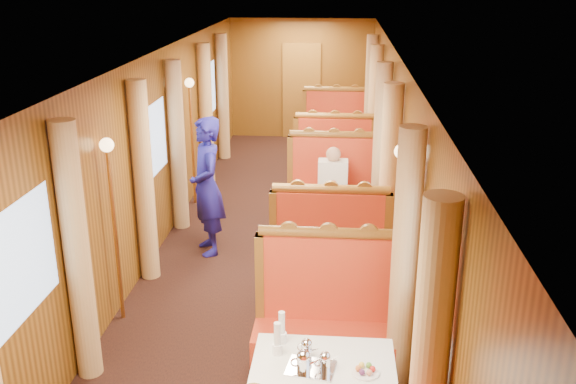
# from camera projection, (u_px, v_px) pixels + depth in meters

# --- Properties ---
(floor) EXTENTS (3.00, 12.00, 0.01)m
(floor) POSITION_uv_depth(u_px,v_px,m) (273.00, 252.00, 8.30)
(floor) COLOR black
(floor) RESTS_ON ground
(ceiling) EXTENTS (3.00, 12.00, 0.01)m
(ceiling) POSITION_uv_depth(u_px,v_px,m) (271.00, 57.00, 7.47)
(ceiling) COLOR silver
(ceiling) RESTS_ON wall_left
(wall_far) EXTENTS (3.00, 0.01, 2.50)m
(wall_far) POSITION_uv_depth(u_px,v_px,m) (302.00, 79.00, 13.52)
(wall_far) COLOR brown
(wall_far) RESTS_ON floor
(wall_left) EXTENTS (0.01, 12.00, 2.50)m
(wall_left) POSITION_uv_depth(u_px,v_px,m) (152.00, 157.00, 8.00)
(wall_left) COLOR brown
(wall_left) RESTS_ON floor
(wall_right) EXTENTS (0.01, 12.00, 2.50)m
(wall_right) POSITION_uv_depth(u_px,v_px,m) (395.00, 163.00, 7.77)
(wall_right) COLOR brown
(wall_right) RESTS_ON floor
(doorway_far) EXTENTS (0.80, 0.04, 2.00)m
(doorway_far) POSITION_uv_depth(u_px,v_px,m) (301.00, 91.00, 13.58)
(doorway_far) COLOR #8F5D21
(doorway_far) RESTS_ON floor
(banquette_near_aft) EXTENTS (1.30, 0.55, 1.34)m
(banquette_near_aft) POSITION_uv_depth(u_px,v_px,m) (326.00, 328.00, 5.76)
(banquette_near_aft) COLOR red
(banquette_near_aft) RESTS_ON floor
(table_mid) EXTENTS (1.05, 0.72, 0.75)m
(table_mid) POSITION_uv_depth(u_px,v_px,m) (331.00, 227.00, 8.12)
(table_mid) COLOR white
(table_mid) RESTS_ON floor
(banquette_mid_fwd) EXTENTS (1.30, 0.55, 1.34)m
(banquette_mid_fwd) POSITION_uv_depth(u_px,v_px,m) (330.00, 258.00, 7.15)
(banquette_mid_fwd) COLOR red
(banquette_mid_fwd) RESTS_ON floor
(banquette_mid_aft) EXTENTS (1.30, 0.55, 1.34)m
(banquette_mid_aft) POSITION_uv_depth(u_px,v_px,m) (332.00, 197.00, 9.05)
(banquette_mid_aft) COLOR red
(banquette_mid_aft) RESTS_ON floor
(table_far) EXTENTS (1.05, 0.72, 0.75)m
(table_far) POSITION_uv_depth(u_px,v_px,m) (335.00, 152.00, 11.41)
(table_far) COLOR white
(table_far) RESTS_ON floor
(banquette_far_fwd) EXTENTS (1.30, 0.55, 1.34)m
(banquette_far_fwd) POSITION_uv_depth(u_px,v_px,m) (334.00, 166.00, 10.44)
(banquette_far_fwd) COLOR red
(banquette_far_fwd) RESTS_ON floor
(banquette_far_aft) EXTENTS (1.30, 0.55, 1.34)m
(banquette_far_aft) POSITION_uv_depth(u_px,v_px,m) (335.00, 135.00, 12.34)
(banquette_far_aft) COLOR red
(banquette_far_aft) RESTS_ON floor
(tea_tray) EXTENTS (0.38, 0.31, 0.01)m
(tea_tray) POSITION_uv_depth(u_px,v_px,m) (311.00, 368.00, 4.62)
(tea_tray) COLOR silver
(tea_tray) RESTS_ON table_near
(teapot_left) EXTENTS (0.18, 0.14, 0.14)m
(teapot_left) POSITION_uv_depth(u_px,v_px,m) (304.00, 364.00, 4.56)
(teapot_left) COLOR silver
(teapot_left) RESTS_ON tea_tray
(teapot_right) EXTENTS (0.17, 0.15, 0.12)m
(teapot_right) POSITION_uv_depth(u_px,v_px,m) (325.00, 363.00, 4.59)
(teapot_right) COLOR silver
(teapot_right) RESTS_ON tea_tray
(teapot_back) EXTENTS (0.17, 0.14, 0.11)m
(teapot_back) POSITION_uv_depth(u_px,v_px,m) (307.00, 350.00, 4.75)
(teapot_back) COLOR silver
(teapot_back) RESTS_ON tea_tray
(fruit_plate) EXTENTS (0.21, 0.21, 0.05)m
(fruit_plate) POSITION_uv_depth(u_px,v_px,m) (365.00, 371.00, 4.57)
(fruit_plate) COLOR white
(fruit_plate) RESTS_ON table_near
(cup_inboard) EXTENTS (0.08, 0.08, 0.26)m
(cup_inboard) POSITION_uv_depth(u_px,v_px,m) (277.00, 342.00, 4.77)
(cup_inboard) COLOR white
(cup_inboard) RESTS_ON table_near
(cup_outboard) EXTENTS (0.08, 0.08, 0.26)m
(cup_outboard) POSITION_uv_depth(u_px,v_px,m) (282.00, 330.00, 4.92)
(cup_outboard) COLOR white
(cup_outboard) RESTS_ON table_near
(rose_vase_mid) EXTENTS (0.06, 0.06, 0.36)m
(rose_vase_mid) POSITION_uv_depth(u_px,v_px,m) (333.00, 186.00, 7.93)
(rose_vase_mid) COLOR silver
(rose_vase_mid) RESTS_ON table_mid
(rose_vase_far) EXTENTS (0.06, 0.06, 0.36)m
(rose_vase_far) POSITION_uv_depth(u_px,v_px,m) (334.00, 122.00, 11.19)
(rose_vase_far) COLOR silver
(rose_vase_far) RESTS_ON table_far
(window_left_near) EXTENTS (0.01, 1.20, 0.90)m
(window_left_near) POSITION_uv_depth(u_px,v_px,m) (17.00, 265.00, 4.64)
(window_left_near) COLOR #90ADD4
(window_left_near) RESTS_ON wall_left
(curtain_left_near_b) EXTENTS (0.22, 0.22, 2.35)m
(curtain_left_near_b) POSITION_uv_depth(u_px,v_px,m) (77.00, 255.00, 5.46)
(curtain_left_near_b) COLOR tan
(curtain_left_near_b) RESTS_ON floor
(window_right_near) EXTENTS (0.01, 1.20, 0.90)m
(window_right_near) POSITION_uv_depth(u_px,v_px,m) (432.00, 281.00, 4.41)
(window_right_near) COLOR #90ADD4
(window_right_near) RESTS_ON wall_right
(curtain_right_near_a) EXTENTS (0.22, 0.22, 2.35)m
(curtain_right_near_a) POSITION_uv_depth(u_px,v_px,m) (428.00, 383.00, 3.78)
(curtain_right_near_a) COLOR tan
(curtain_right_near_a) RESTS_ON floor
(curtain_right_near_b) EXTENTS (0.22, 0.22, 2.35)m
(curtain_right_near_b) POSITION_uv_depth(u_px,v_px,m) (404.00, 267.00, 5.25)
(curtain_right_near_b) COLOR tan
(curtain_right_near_b) RESTS_ON floor
(window_left_mid) EXTENTS (0.01, 1.20, 0.90)m
(window_left_mid) POSITION_uv_depth(u_px,v_px,m) (152.00, 141.00, 7.93)
(window_left_mid) COLOR #90ADD4
(window_left_mid) RESTS_ON wall_left
(curtain_left_mid_a) EXTENTS (0.22, 0.22, 2.35)m
(curtain_left_mid_a) POSITION_uv_depth(u_px,v_px,m) (144.00, 183.00, 7.28)
(curtain_left_mid_a) COLOR tan
(curtain_left_mid_a) RESTS_ON floor
(curtain_left_mid_b) EXTENTS (0.22, 0.22, 2.35)m
(curtain_left_mid_b) POSITION_uv_depth(u_px,v_px,m) (177.00, 146.00, 8.75)
(curtain_left_mid_b) COLOR tan
(curtain_left_mid_b) RESTS_ON floor
(window_right_mid) EXTENTS (0.01, 1.20, 0.90)m
(window_right_mid) POSITION_uv_depth(u_px,v_px,m) (394.00, 147.00, 7.70)
(window_right_mid) COLOR #90ADD4
(window_right_mid) RESTS_ON wall_right
(curtain_right_mid_a) EXTENTS (0.22, 0.22, 2.35)m
(curtain_right_mid_a) POSITION_uv_depth(u_px,v_px,m) (389.00, 189.00, 7.07)
(curtain_right_mid_a) COLOR tan
(curtain_right_mid_a) RESTS_ON floor
(curtain_right_mid_b) EXTENTS (0.22, 0.22, 2.35)m
(curtain_right_mid_b) POSITION_uv_depth(u_px,v_px,m) (381.00, 151.00, 8.54)
(curtain_right_mid_b) COLOR tan
(curtain_right_mid_b) RESTS_ON floor
(window_left_far) EXTENTS (0.01, 1.20, 0.90)m
(window_left_far) POSITION_uv_depth(u_px,v_px,m) (208.00, 90.00, 11.22)
(window_left_far) COLOR #90ADD4
(window_left_far) RESTS_ON wall_left
(curtain_left_far_a) EXTENTS (0.22, 0.22, 2.35)m
(curtain_left_far_a) POSITION_uv_depth(u_px,v_px,m) (206.00, 115.00, 10.57)
(curtain_left_far_a) COLOR tan
(curtain_left_far_a) RESTS_ON floor
(curtain_left_far_b) EXTENTS (0.22, 0.22, 2.35)m
(curtain_left_far_b) POSITION_uv_depth(u_px,v_px,m) (223.00, 97.00, 12.04)
(curtain_left_far_b) COLOR tan
(curtain_left_far_b) RESTS_ON floor
(window_right_far) EXTENTS (0.01, 1.20, 0.90)m
(window_right_far) POSITION_uv_depth(u_px,v_px,m) (379.00, 93.00, 10.99)
(window_right_far) COLOR #90ADD4
(window_right_far) RESTS_ON wall_right
(curtain_right_far_a) EXTENTS (0.22, 0.22, 2.35)m
(curtain_right_far_a) POSITION_uv_depth(u_px,v_px,m) (374.00, 118.00, 10.36)
(curtain_right_far_a) COLOR tan
(curtain_right_far_a) RESTS_ON floor
(curtain_right_far_b) EXTENTS (0.22, 0.22, 2.35)m
(curtain_right_far_b) POSITION_uv_depth(u_px,v_px,m) (370.00, 100.00, 11.83)
(curtain_right_far_b) COLOR tan
(curtain_right_far_b) RESTS_ON floor
(sconce_left_fore) EXTENTS (0.14, 0.14, 1.95)m
(sconce_left_fore) POSITION_uv_depth(u_px,v_px,m) (111.00, 194.00, 6.30)
(sconce_left_fore) COLOR #BF8C3F
(sconce_left_fore) RESTS_ON floor
(sconce_right_fore) EXTENTS (0.14, 0.14, 1.95)m
(sconce_right_fore) POSITION_uv_depth(u_px,v_px,m) (399.00, 202.00, 6.09)
(sconce_right_fore) COLOR #BF8C3F
(sconce_right_fore) RESTS_ON floor
(sconce_left_aft) EXTENTS (0.14, 0.14, 1.95)m
(sconce_left_aft) POSITION_uv_depth(u_px,v_px,m) (191.00, 116.00, 9.59)
(sconce_left_aft) COLOR #BF8C3F
(sconce_left_aft) RESTS_ON floor
(sconce_right_aft) EXTENTS (0.14, 0.14, 1.95)m
(sconce_right_aft) POSITION_uv_depth(u_px,v_px,m) (379.00, 119.00, 9.38)
(sconce_right_aft) COLOR #BF8C3F
(sconce_right_aft) RESTS_ON floor
(steward) EXTENTS (0.65, 0.76, 1.77)m
(steward) POSITION_uv_depth(u_px,v_px,m) (207.00, 186.00, 8.05)
(steward) COLOR navy
(steward) RESTS_ON floor
(passenger) EXTENTS (0.40, 0.44, 0.76)m
(passenger) POSITION_uv_depth(u_px,v_px,m) (333.00, 181.00, 8.71)
(passenger) COLOR beige
(passenger) RESTS_ON banquette_mid_aft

